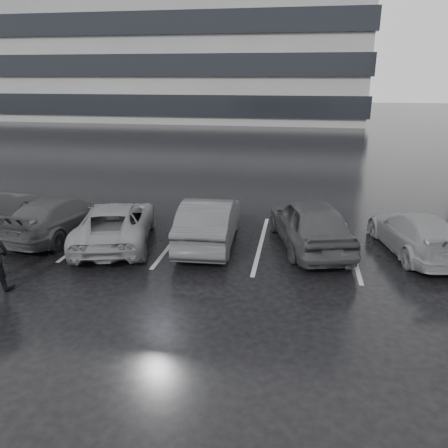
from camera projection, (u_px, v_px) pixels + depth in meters
name	position (u px, v px, depth m)	size (l,w,h in m)	color
ground	(230.00, 276.00, 11.65)	(160.00, 160.00, 0.00)	black
car_main	(310.00, 223.00, 13.39)	(1.82, 4.52, 1.54)	black
car_west_a	(209.00, 221.00, 13.68)	(1.55, 4.45, 1.47)	#28282A
car_west_b	(116.00, 223.00, 13.75)	(2.15, 4.66, 1.30)	#555558
car_west_c	(62.00, 215.00, 14.47)	(1.85, 4.54, 1.32)	black
car_east	(416.00, 233.00, 12.98)	(1.72, 4.24, 1.23)	#555558
stall_stripes	(218.00, 240.00, 14.11)	(19.72, 5.00, 0.00)	#A2A2A5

